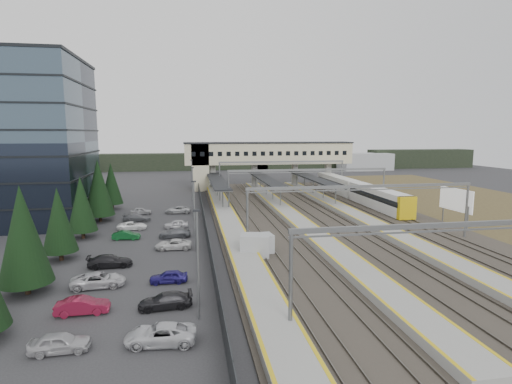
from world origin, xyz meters
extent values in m
plane|color=#2B2B2D|center=(0.00, 0.00, 0.00)|extent=(220.00, 220.00, 0.00)
cube|color=black|center=(-36.00, 12.00, 3.43)|extent=(24.30, 18.30, 0.25)
cube|color=black|center=(-36.00, 12.00, 6.86)|extent=(24.30, 18.30, 0.25)
cube|color=black|center=(-36.00, 12.00, 10.29)|extent=(24.30, 18.30, 0.25)
cylinder|color=black|center=(-22.00, -18.00, 0.60)|extent=(0.44, 0.44, 1.20)
cone|color=black|center=(-22.00, -18.00, 5.10)|extent=(4.26, 4.26, 8.20)
cylinder|color=black|center=(-22.00, -9.00, 0.60)|extent=(0.44, 0.44, 1.20)
cone|color=black|center=(-22.00, -9.00, 4.40)|extent=(3.54, 3.54, 6.80)
cylinder|color=black|center=(-22.00, 0.00, 0.60)|extent=(0.44, 0.44, 1.20)
cone|color=black|center=(-22.00, 0.00, 4.50)|extent=(3.64, 3.64, 7.00)
cylinder|color=black|center=(-22.00, 10.00, 0.60)|extent=(0.44, 0.44, 1.20)
cone|color=black|center=(-22.00, 10.00, 5.25)|extent=(4.42, 4.42, 8.50)
cylinder|color=black|center=(-22.00, 20.00, 0.60)|extent=(0.44, 0.44, 1.20)
cone|color=black|center=(-22.00, 20.00, 4.60)|extent=(3.74, 3.74, 7.20)
imported|color=#A8A7AB|center=(-16.50, -28.00, 0.61)|extent=(3.64, 1.59, 1.22)
imported|color=maroon|center=(-16.50, -22.70, 0.63)|extent=(3.89, 1.53, 1.26)
imported|color=#BCBBC0|center=(-16.50, -17.40, 0.63)|extent=(4.74, 2.50, 1.27)
imported|color=black|center=(-16.50, -12.10, 0.62)|extent=(4.39, 1.97, 1.25)
imported|color=#0E471E|center=(-16.50, -1.50, 0.56)|extent=(3.47, 1.45, 1.12)
imported|color=white|center=(-16.50, 3.80, 0.55)|extent=(4.01, 1.91, 1.11)
imported|color=#5C5E63|center=(-16.50, 9.10, 0.59)|extent=(4.24, 2.08, 1.19)
imported|color=#99989C|center=(-16.50, 14.40, 0.59)|extent=(3.49, 1.51, 1.17)
imported|color=silver|center=(-10.50, -28.00, 0.63)|extent=(4.75, 2.55, 1.27)
imported|color=black|center=(-10.50, -22.70, 0.59)|extent=(4.21, 1.98, 1.19)
imported|color=navy|center=(-10.50, -17.40, 0.57)|extent=(3.37, 1.38, 1.14)
imported|color=silver|center=(-10.50, -6.80, 0.58)|extent=(4.27, 2.12, 1.16)
imported|color=#4F5257|center=(-10.50, -1.50, 0.59)|extent=(4.08, 1.77, 1.17)
imported|color=#BCBBC1|center=(-10.50, 3.80, 0.58)|extent=(3.48, 1.53, 1.17)
imported|color=#ADAEB1|center=(-10.50, 14.40, 0.59)|extent=(4.34, 2.18, 1.18)
cylinder|color=slate|center=(-8.00, -25.00, 4.00)|extent=(0.16, 0.16, 8.00)
cube|color=black|center=(-8.00, -25.00, 8.00)|extent=(0.50, 0.25, 0.15)
cylinder|color=slate|center=(-8.00, -8.00, 4.00)|extent=(0.16, 0.16, 8.00)
cube|color=black|center=(-8.00, -8.00, 8.00)|extent=(0.50, 0.25, 0.15)
cylinder|color=slate|center=(-8.00, 10.00, 4.00)|extent=(0.16, 0.16, 8.00)
cube|color=black|center=(-8.00, 10.00, 8.00)|extent=(0.50, 0.25, 0.15)
cylinder|color=slate|center=(-8.00, 28.00, 4.00)|extent=(0.16, 0.16, 8.00)
cube|color=black|center=(-8.00, 28.00, 8.00)|extent=(0.50, 0.25, 0.15)
cube|color=#26282B|center=(-6.50, 5.00, 1.00)|extent=(0.08, 90.00, 2.00)
cube|color=#A1A3A6|center=(-1.67, -11.43, 1.28)|extent=(3.46, 2.83, 2.55)
cube|color=#A1A3A6|center=(-0.74, -10.21, 1.11)|extent=(2.66, 2.31, 2.23)
cube|color=#312C26|center=(12.00, 5.00, 0.10)|extent=(34.00, 90.00, 0.20)
cube|color=#59544C|center=(-0.72, 5.00, 0.28)|extent=(0.08, 90.00, 0.14)
cube|color=#59544C|center=(0.72, 5.00, 0.28)|extent=(0.08, 90.00, 0.14)
cube|color=#59544C|center=(3.28, 5.00, 0.28)|extent=(0.08, 90.00, 0.14)
cube|color=#59544C|center=(4.72, 5.00, 0.28)|extent=(0.08, 90.00, 0.14)
cube|color=#59544C|center=(9.28, 5.00, 0.28)|extent=(0.08, 90.00, 0.14)
cube|color=#59544C|center=(10.72, 5.00, 0.28)|extent=(0.08, 90.00, 0.14)
cube|color=#59544C|center=(13.28, 5.00, 0.28)|extent=(0.08, 90.00, 0.14)
cube|color=#59544C|center=(14.72, 5.00, 0.28)|extent=(0.08, 90.00, 0.14)
cube|color=#59544C|center=(19.28, 5.00, 0.28)|extent=(0.08, 90.00, 0.14)
cube|color=#59544C|center=(20.72, 5.00, 0.28)|extent=(0.08, 90.00, 0.14)
cube|color=#59544C|center=(23.28, 5.00, 0.28)|extent=(0.08, 90.00, 0.14)
cube|color=#59544C|center=(24.72, 5.00, 0.28)|extent=(0.08, 90.00, 0.14)
cube|color=gray|center=(-3.00, 5.00, 0.45)|extent=(3.20, 82.00, 0.90)
cube|color=gold|center=(-4.45, 5.00, 0.91)|extent=(0.25, 82.00, 0.02)
cube|color=gold|center=(-1.55, 5.00, 0.91)|extent=(0.25, 82.00, 0.02)
cube|color=gray|center=(7.00, 5.00, 0.45)|extent=(3.20, 82.00, 0.90)
cube|color=gold|center=(5.55, 5.00, 0.91)|extent=(0.25, 82.00, 0.02)
cube|color=gold|center=(8.45, 5.00, 0.91)|extent=(0.25, 82.00, 0.02)
cube|color=gray|center=(17.00, 5.00, 0.45)|extent=(3.20, 82.00, 0.90)
cube|color=gold|center=(15.55, 5.00, 0.91)|extent=(0.25, 82.00, 0.02)
cube|color=gold|center=(18.45, 5.00, 0.91)|extent=(0.25, 82.00, 0.02)
cube|color=black|center=(-3.00, 27.00, 4.00)|extent=(3.00, 30.00, 0.25)
cube|color=slate|center=(-3.00, 27.00, 3.85)|extent=(3.10, 30.00, 0.12)
cylinder|color=slate|center=(-3.00, 14.00, 2.40)|extent=(0.20, 0.20, 3.10)
cylinder|color=slate|center=(-3.00, 20.50, 2.40)|extent=(0.20, 0.20, 3.10)
cylinder|color=slate|center=(-3.00, 27.00, 2.40)|extent=(0.20, 0.20, 3.10)
cylinder|color=slate|center=(-3.00, 33.50, 2.40)|extent=(0.20, 0.20, 3.10)
cylinder|color=slate|center=(-3.00, 40.00, 2.40)|extent=(0.20, 0.20, 3.10)
cube|color=black|center=(7.00, 27.00, 4.00)|extent=(3.00, 30.00, 0.25)
cube|color=slate|center=(7.00, 27.00, 3.85)|extent=(3.10, 30.00, 0.12)
cylinder|color=slate|center=(7.00, 14.00, 2.40)|extent=(0.20, 0.20, 3.10)
cylinder|color=slate|center=(7.00, 20.50, 2.40)|extent=(0.20, 0.20, 3.10)
cylinder|color=slate|center=(7.00, 27.00, 2.40)|extent=(0.20, 0.20, 3.10)
cylinder|color=slate|center=(7.00, 33.50, 2.40)|extent=(0.20, 0.20, 3.10)
cylinder|color=slate|center=(7.00, 40.00, 2.40)|extent=(0.20, 0.20, 3.10)
cube|color=black|center=(17.00, 27.00, 4.00)|extent=(3.00, 30.00, 0.25)
cube|color=slate|center=(17.00, 27.00, 3.85)|extent=(3.10, 30.00, 0.12)
cylinder|color=slate|center=(17.00, 14.00, 2.40)|extent=(0.20, 0.20, 3.10)
cylinder|color=slate|center=(17.00, 20.50, 2.40)|extent=(0.20, 0.20, 3.10)
cylinder|color=slate|center=(17.00, 27.00, 2.40)|extent=(0.20, 0.20, 3.10)
cylinder|color=slate|center=(17.00, 33.50, 2.40)|extent=(0.20, 0.20, 3.10)
cylinder|color=slate|center=(17.00, 40.00, 2.40)|extent=(0.20, 0.20, 3.10)
cube|color=beige|center=(10.50, 42.00, 8.50)|extent=(40.00, 6.00, 5.00)
cube|color=black|center=(10.50, 42.00, 11.05)|extent=(40.40, 6.40, 0.30)
cube|color=beige|center=(-6.00, 42.00, 5.50)|extent=(4.00, 6.00, 11.00)
cube|color=black|center=(-7.50, 38.98, 8.60)|extent=(1.00, 0.06, 1.00)
cube|color=black|center=(-5.50, 38.98, 8.60)|extent=(1.00, 0.06, 1.00)
cube|color=black|center=(-3.50, 38.98, 8.60)|extent=(1.00, 0.06, 1.00)
cube|color=black|center=(-1.50, 38.98, 8.60)|extent=(1.00, 0.06, 1.00)
cube|color=black|center=(0.50, 38.98, 8.60)|extent=(1.00, 0.06, 1.00)
cube|color=black|center=(2.50, 38.98, 8.60)|extent=(1.00, 0.06, 1.00)
cube|color=black|center=(4.50, 38.98, 8.60)|extent=(1.00, 0.06, 1.00)
cube|color=black|center=(6.50, 38.98, 8.60)|extent=(1.00, 0.06, 1.00)
cube|color=black|center=(8.50, 38.98, 8.60)|extent=(1.00, 0.06, 1.00)
cube|color=black|center=(10.50, 38.98, 8.60)|extent=(1.00, 0.06, 1.00)
cube|color=black|center=(12.50, 38.98, 8.60)|extent=(1.00, 0.06, 1.00)
cube|color=black|center=(14.50, 38.98, 8.60)|extent=(1.00, 0.06, 1.00)
cube|color=black|center=(16.50, 38.98, 8.60)|extent=(1.00, 0.06, 1.00)
cube|color=black|center=(18.50, 38.98, 8.60)|extent=(1.00, 0.06, 1.00)
cube|color=black|center=(20.50, 38.98, 8.60)|extent=(1.00, 0.06, 1.00)
cube|color=black|center=(22.50, 38.98, 8.60)|extent=(1.00, 0.06, 1.00)
cube|color=black|center=(24.50, 38.98, 8.60)|extent=(1.00, 0.06, 1.00)
cube|color=black|center=(26.50, 38.98, 8.60)|extent=(1.00, 0.06, 1.00)
cube|color=black|center=(28.50, 38.98, 8.60)|extent=(1.00, 0.06, 1.00)
cube|color=gray|center=(-4.50, 42.00, 3.00)|extent=(1.20, 1.60, 6.00)
cube|color=gray|center=(-3.00, 42.00, 3.00)|extent=(1.20, 1.60, 6.00)
cube|color=gray|center=(7.00, 42.00, 3.00)|extent=(1.20, 1.60, 6.00)
cube|color=gray|center=(17.00, 42.00, 3.00)|extent=(1.20, 1.60, 6.00)
cube|color=gray|center=(25.50, 42.00, 3.00)|extent=(1.20, 1.60, 6.00)
cylinder|color=slate|center=(-2.00, -28.00, 3.50)|extent=(0.28, 0.28, 7.00)
cube|color=slate|center=(12.00, -28.00, 7.00)|extent=(28.40, 0.25, 0.35)
cube|color=slate|center=(12.00, -28.00, 6.60)|extent=(28.40, 0.12, 0.12)
cylinder|color=slate|center=(-2.00, -8.00, 3.50)|extent=(0.28, 0.28, 7.00)
cylinder|color=slate|center=(26.00, -8.00, 3.50)|extent=(0.28, 0.28, 7.00)
cube|color=slate|center=(12.00, -8.00, 7.00)|extent=(28.40, 0.25, 0.35)
cube|color=slate|center=(12.00, -8.00, 6.60)|extent=(28.40, 0.12, 0.12)
cylinder|color=slate|center=(-2.00, 14.00, 3.50)|extent=(0.28, 0.28, 7.00)
cylinder|color=slate|center=(26.00, 14.00, 3.50)|extent=(0.28, 0.28, 7.00)
cube|color=slate|center=(12.00, 14.00, 7.00)|extent=(28.40, 0.25, 0.35)
cube|color=slate|center=(12.00, 14.00, 6.60)|extent=(28.40, 0.12, 0.12)
cylinder|color=slate|center=(-2.00, 34.00, 3.50)|extent=(0.28, 0.28, 7.00)
cylinder|color=slate|center=(26.00, 34.00, 3.50)|extent=(0.28, 0.28, 7.00)
cube|color=slate|center=(12.00, 34.00, 7.00)|extent=(28.40, 0.25, 0.35)
cube|color=slate|center=(12.00, 34.00, 6.60)|extent=(28.40, 0.12, 0.12)
cube|color=silver|center=(24.00, 11.87, 2.05)|extent=(2.74, 18.96, 3.52)
cube|color=black|center=(24.00, 11.87, 2.45)|extent=(2.80, 18.36, 0.88)
cube|color=slate|center=(24.00, 11.87, 0.54)|extent=(2.35, 17.56, 0.49)
cube|color=silver|center=(24.00, 31.43, 2.05)|extent=(2.74, 18.96, 3.52)
cube|color=black|center=(24.00, 31.43, 2.45)|extent=(2.80, 18.36, 0.88)
cube|color=slate|center=(24.00, 31.43, 0.54)|extent=(2.35, 17.56, 0.49)
cube|color=gold|center=(24.00, 2.49, 2.05)|extent=(2.76, 0.90, 3.52)
cylinder|color=slate|center=(28.95, -4.59, 1.71)|extent=(0.20, 0.20, 3.42)
cylinder|color=slate|center=(28.95, 0.82, 1.71)|extent=(0.20, 0.20, 3.42)
cube|color=white|center=(28.95, -1.89, 3.92)|extent=(0.69, 6.39, 3.20)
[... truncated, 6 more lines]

